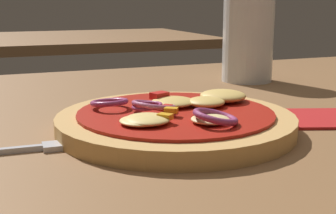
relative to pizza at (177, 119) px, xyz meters
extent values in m
cube|color=brown|center=(0.02, 0.01, -0.03)|extent=(1.40, 0.87, 0.03)
cylinder|color=tan|center=(0.00, 0.00, 0.00)|extent=(0.24, 0.24, 0.02)
cylinder|color=#A81C11|center=(0.00, 0.00, 0.01)|extent=(0.19, 0.19, 0.00)
ellipsoid|color=#E5BC60|center=(0.04, 0.01, 0.01)|extent=(0.04, 0.04, 0.01)
ellipsoid|color=#EFCC72|center=(-0.04, -0.03, 0.01)|extent=(0.04, 0.04, 0.01)
ellipsoid|color=#E5BC60|center=(0.01, 0.02, 0.01)|extent=(0.05, 0.05, 0.01)
ellipsoid|color=#F4DB8E|center=(0.01, -0.05, 0.01)|extent=(0.03, 0.03, 0.01)
ellipsoid|color=#E5BC60|center=(0.06, 0.02, 0.01)|extent=(0.05, 0.05, 0.01)
ellipsoid|color=#EFCC72|center=(-0.05, -0.03, 0.01)|extent=(0.04, 0.04, 0.01)
ellipsoid|color=#F4DB8E|center=(0.07, 0.04, 0.01)|extent=(0.03, 0.03, 0.01)
torus|color=#B25984|center=(-0.02, 0.01, 0.01)|extent=(0.06, 0.06, 0.01)
torus|color=#93386B|center=(-0.06, 0.04, 0.02)|extent=(0.05, 0.05, 0.01)
torus|color=#93386B|center=(0.01, -0.06, 0.02)|extent=(0.05, 0.05, 0.01)
torus|color=#93386B|center=(-0.03, 0.01, 0.01)|extent=(0.04, 0.04, 0.01)
cube|color=red|center=(0.00, 0.04, 0.02)|extent=(0.02, 0.02, 0.01)
cube|color=orange|center=(-0.01, -0.02, 0.01)|extent=(0.02, 0.01, 0.00)
cube|color=red|center=(-0.01, -0.01, 0.01)|extent=(0.01, 0.01, 0.00)
cube|color=orange|center=(-0.03, -0.04, 0.01)|extent=(0.01, 0.02, 0.01)
cube|color=silver|center=(-0.12, -0.01, -0.01)|extent=(0.02, 0.02, 0.01)
cube|color=silver|center=(-0.10, -0.02, -0.01)|extent=(0.03, 0.00, 0.00)
cube|color=silver|center=(-0.10, -0.02, -0.01)|extent=(0.03, 0.00, 0.00)
cube|color=silver|center=(-0.10, -0.01, -0.01)|extent=(0.03, 0.00, 0.00)
cube|color=silver|center=(-0.10, -0.01, -0.01)|extent=(0.03, 0.00, 0.00)
cylinder|color=silver|center=(0.22, 0.23, 0.05)|extent=(0.08, 0.08, 0.13)
cylinder|color=#9E510F|center=(0.22, 0.23, 0.03)|extent=(0.07, 0.07, 0.09)
cube|color=#B21E1E|center=(0.17, -0.02, -0.01)|extent=(0.15, 0.12, 0.00)
cube|color=brown|center=(0.18, 1.31, -0.03)|extent=(0.88, 0.66, 0.03)
camera|label=1|loc=(-0.18, -0.41, 0.12)|focal=49.99mm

